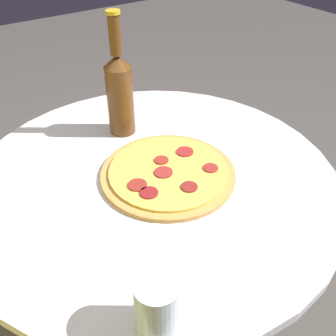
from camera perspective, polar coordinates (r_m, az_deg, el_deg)
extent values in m
cylinder|color=silver|center=(1.14, -1.83, -16.13)|extent=(0.10, 0.10, 0.72)
cylinder|color=silver|center=(0.87, -2.32, -1.48)|extent=(0.85, 0.85, 0.02)
cylinder|color=#C68E47|center=(0.85, 0.00, -0.80)|extent=(0.31, 0.31, 0.01)
cylinder|color=#E0BC4C|center=(0.85, 0.00, -0.37)|extent=(0.27, 0.27, 0.01)
cylinder|color=maroon|center=(0.85, 6.52, 0.01)|extent=(0.03, 0.03, 0.00)
cylinder|color=maroon|center=(0.90, 2.60, 2.51)|extent=(0.04, 0.04, 0.00)
cylinder|color=maroon|center=(0.78, -2.91, -3.77)|extent=(0.04, 0.04, 0.00)
cylinder|color=maroon|center=(0.84, -0.70, -0.65)|extent=(0.04, 0.04, 0.00)
cylinder|color=maroon|center=(0.80, 3.26, -2.88)|extent=(0.04, 0.04, 0.00)
cylinder|color=maroon|center=(0.80, -4.68, -2.59)|extent=(0.04, 0.04, 0.00)
cylinder|color=maroon|center=(0.87, -1.01, 1.21)|extent=(0.03, 0.03, 0.00)
cylinder|color=#563314|center=(0.97, -7.25, 10.12)|extent=(0.07, 0.07, 0.18)
cone|color=#563314|center=(0.93, -7.77, 15.84)|extent=(0.07, 0.07, 0.03)
cylinder|color=#563314|center=(0.91, -8.12, 19.43)|extent=(0.03, 0.03, 0.09)
cylinder|color=gold|center=(0.89, -8.42, 22.47)|extent=(0.03, 0.03, 0.01)
cylinder|color=silver|center=(0.57, -1.65, -20.32)|extent=(0.07, 0.07, 0.11)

